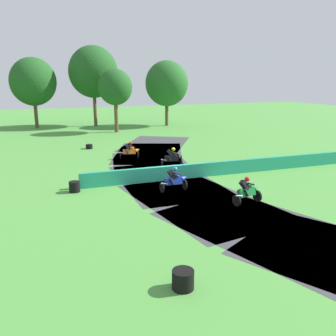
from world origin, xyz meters
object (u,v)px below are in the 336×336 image
motorcycle_fourth_green (247,191)px  tire_stack_mid_a (74,187)px  motorcycle_lead_orange (130,151)px  tire_stack_mid_b (183,279)px  tire_stack_near (89,147)px  motorcycle_chase_black (173,158)px  motorcycle_trailing_blue (175,180)px

motorcycle_fourth_green → tire_stack_mid_a: (-7.97, 5.18, -0.35)m
motorcycle_lead_orange → tire_stack_mid_b: size_ratio=2.52×
motorcycle_lead_orange → tire_stack_near: (-2.31, 5.45, -0.45)m
motorcycle_lead_orange → motorcycle_fourth_green: motorcycle_lead_orange is taller
motorcycle_chase_black → tire_stack_mid_b: size_ratio=2.52×
motorcycle_trailing_blue → tire_stack_mid_a: motorcycle_trailing_blue is taller
motorcycle_lead_orange → tire_stack_mid_b: bearing=-101.0°
motorcycle_fourth_green → tire_stack_near: size_ratio=2.72×
motorcycle_lead_orange → motorcycle_chase_black: motorcycle_chase_black is taller
motorcycle_chase_black → motorcycle_fourth_green: motorcycle_chase_black is taller
motorcycle_lead_orange → tire_stack_mid_a: (-5.28, -7.09, -0.35)m
motorcycle_trailing_blue → motorcycle_fourth_green: motorcycle_trailing_blue is taller
motorcycle_trailing_blue → tire_stack_near: motorcycle_trailing_blue is taller
motorcycle_lead_orange → tire_stack_mid_a: motorcycle_lead_orange is taller
motorcycle_trailing_blue → tire_stack_mid_b: (-3.55, -9.11, -0.36)m
motorcycle_chase_black → motorcycle_fourth_green: 8.70m
motorcycle_fourth_green → tire_stack_near: (-4.99, 17.72, -0.45)m
motorcycle_lead_orange → tire_stack_near: 5.93m
motorcycle_trailing_blue → motorcycle_fourth_green: (2.67, -3.26, -0.01)m
motorcycle_trailing_blue → tire_stack_mid_a: 5.65m
motorcycle_chase_black → tire_stack_mid_a: bearing=-154.8°
tire_stack_near → tire_stack_mid_a: tire_stack_mid_a is taller
motorcycle_trailing_blue → tire_stack_mid_a: bearing=160.0°
motorcycle_lead_orange → tire_stack_near: size_ratio=2.79×
tire_stack_near → tire_stack_mid_b: bearing=-93.0°
tire_stack_mid_b → motorcycle_fourth_green: bearing=43.2°
motorcycle_chase_black → tire_stack_mid_a: 8.23m
motorcycle_fourth_green → tire_stack_mid_a: bearing=147.0°
tire_stack_mid_a → tire_stack_mid_b: size_ratio=0.89×
motorcycle_chase_black → tire_stack_near: (-4.46, 9.04, -0.46)m
tire_stack_mid_a → tire_stack_mid_b: bearing=-81.0°
motorcycle_fourth_green → tire_stack_mid_b: 8.55m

